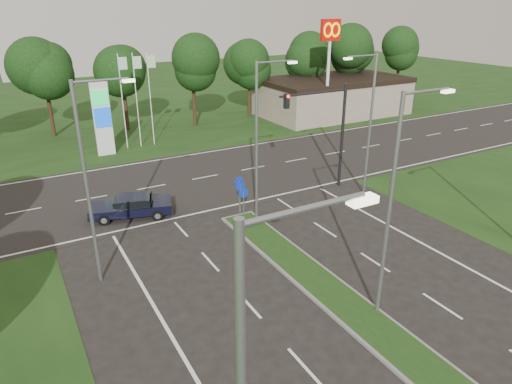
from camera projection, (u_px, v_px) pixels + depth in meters
verge_far at (100, 104)px, 57.73m from camera, size 160.00×50.00×0.02m
cross_road at (192, 180)px, 32.75m from camera, size 160.00×12.00×0.02m
median_kerb at (399, 348)px, 16.61m from camera, size 2.00×26.00×0.12m
commercial_building at (333, 97)px, 51.63m from camera, size 16.00×9.00×4.00m
streetlight_median_near at (395, 198)px, 16.77m from camera, size 2.53×0.22×9.00m
streetlight_median_far at (260, 135)px, 24.82m from camera, size 2.53×0.22×9.00m
streetlight_left_far at (90, 175)px, 19.00m from camera, size 2.53×0.22×9.00m
streetlight_right_far at (368, 119)px, 28.36m from camera, size 2.53×0.22×9.00m
traffic_signal at (327, 122)px, 29.40m from camera, size 5.10×0.42×7.00m
median_signs at (241, 193)px, 25.98m from camera, size 1.16×1.76×2.38m
gas_pylon at (105, 117)px, 37.11m from camera, size 5.80×1.26×8.00m
mcdonalds_sign at (330, 45)px, 44.29m from camera, size 2.20×0.47×10.40m
treeline_far at (126, 60)px, 43.03m from camera, size 6.00×6.00×9.90m
navy_sedan at (132, 206)px, 26.81m from camera, size 5.02×3.23×1.28m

